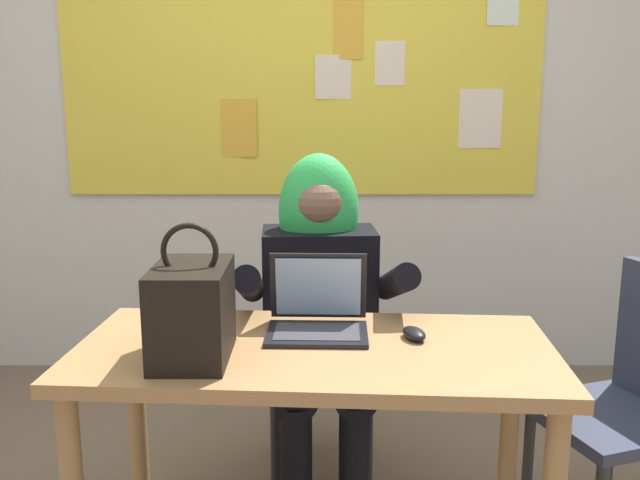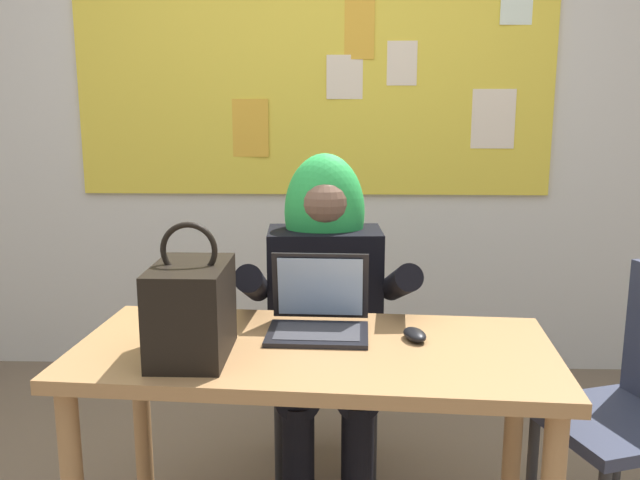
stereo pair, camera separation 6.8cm
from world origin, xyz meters
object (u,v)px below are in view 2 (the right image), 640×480
object	(u,v)px
chair_at_desk	(324,342)
handbag	(191,309)
laptop	(319,315)
person_costumed	(325,295)
chair_extra_corner	(639,399)
desk_main	(314,378)
computer_mouse	(415,335)

from	to	relation	value
chair_at_desk	handbag	distance (m)	0.93
chair_at_desk	laptop	xyz separation A→B (m)	(0.00, -0.55, 0.29)
person_costumed	chair_extra_corner	world-z (taller)	person_costumed
desk_main	person_costumed	size ratio (longest dim) A/B	1.14
chair_at_desk	computer_mouse	xyz separation A→B (m)	(0.29, -0.63, 0.26)
laptop	handbag	bearing A→B (deg)	-145.41
chair_at_desk	handbag	world-z (taller)	handbag
person_costumed	handbag	bearing A→B (deg)	-31.71
person_costumed	chair_at_desk	bearing A→B (deg)	-179.42
person_costumed	computer_mouse	xyz separation A→B (m)	(0.28, -0.50, 0.03)
desk_main	chair_at_desk	bearing A→B (deg)	89.35
desk_main	computer_mouse	size ratio (longest dim) A/B	13.61
laptop	person_costumed	bearing A→B (deg)	90.56
person_costumed	laptop	world-z (taller)	person_costumed
handbag	chair_extra_corner	bearing A→B (deg)	10.33
chair_at_desk	computer_mouse	bearing A→B (deg)	21.20
computer_mouse	chair_at_desk	bearing A→B (deg)	98.52
handbag	chair_extra_corner	xyz separation A→B (m)	(1.34, 0.24, -0.35)
chair_extra_corner	person_costumed	bearing A→B (deg)	-40.81
handbag	chair_at_desk	bearing A→B (deg)	66.29
chair_at_desk	computer_mouse	distance (m)	0.74
person_costumed	chair_extra_corner	size ratio (longest dim) A/B	1.35
desk_main	handbag	world-z (taller)	handbag
computer_mouse	chair_extra_corner	distance (m)	0.76
chair_at_desk	person_costumed	bearing A→B (deg)	0.48
computer_mouse	desk_main	bearing A→B (deg)	174.78
person_costumed	handbag	distance (m)	0.75
chair_at_desk	laptop	world-z (taller)	laptop
person_costumed	laptop	bearing A→B (deg)	-4.44
desk_main	computer_mouse	world-z (taller)	computer_mouse
laptop	handbag	world-z (taller)	handbag
desk_main	chair_extra_corner	size ratio (longest dim) A/B	1.55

